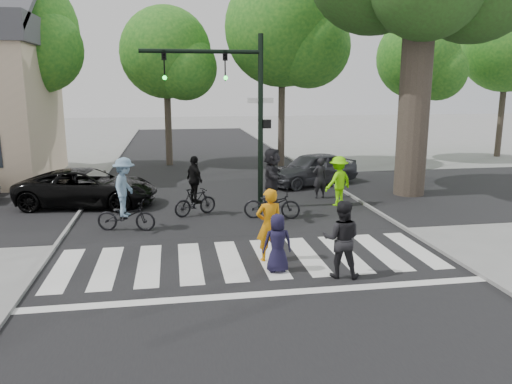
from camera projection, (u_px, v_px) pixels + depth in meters
ground at (256, 274)px, 11.65m from camera, size 120.00×120.00×0.00m
road_stem at (231, 218)px, 16.47m from camera, size 10.00×70.00×0.01m
road_cross at (222, 198)px, 19.36m from camera, size 70.00×10.00×0.01m
curb_left at (71, 224)px, 15.64m from camera, size 0.10×70.00×0.10m
curb_right at (376, 211)px, 17.29m from camera, size 0.10×70.00×0.10m
crosswalk at (252, 263)px, 12.29m from camera, size 10.00×3.85×0.01m
traffic_signal at (236, 98)px, 16.87m from camera, size 4.45×0.29×6.00m
bg_tree_1 at (22, 35)px, 23.76m from camera, size 6.09×5.80×9.80m
bg_tree_2 at (170, 57)px, 26.18m from camera, size 5.04×4.80×8.40m
bg_tree_3 at (289, 33)px, 25.62m from camera, size 6.30×6.00×10.20m
bg_tree_4 at (423, 61)px, 28.01m from camera, size 4.83×4.60×8.15m
pedestrian_woman at (269, 225)px, 12.34m from camera, size 0.71×0.51×1.85m
pedestrian_child at (277, 243)px, 11.64m from camera, size 0.69×0.45×1.40m
pedestrian_adult at (341, 239)px, 11.29m from camera, size 1.05×0.93×1.80m
cyclist_left at (125, 199)px, 14.89m from camera, size 1.85×1.25×2.23m
cyclist_mid at (195, 191)px, 16.71m from camera, size 1.59×1.06×2.03m
cyclist_right at (272, 188)px, 16.25m from camera, size 1.95×1.80×2.34m
car_suv at (88, 188)px, 18.05m from camera, size 5.22×3.01×1.37m
car_grey at (312, 169)px, 21.90m from camera, size 4.55×3.11×1.44m
bystander_hivis at (338, 181)px, 18.09m from camera, size 1.35×1.14×1.81m
bystander_dark at (320, 178)px, 19.28m from camera, size 0.64×0.47×1.59m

